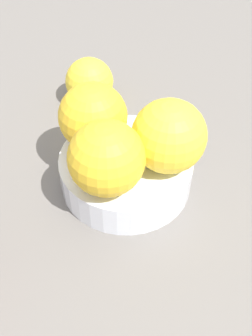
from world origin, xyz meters
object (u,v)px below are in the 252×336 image
object	(u,v)px
fruit_bowl	(126,171)
orange_loose_0	(89,82)
orange_in_bowl_1	(93,117)
orange_in_bowl_2	(107,158)
orange_in_bowl_0	(169,136)

from	to	relation	value
fruit_bowl	orange_loose_0	world-z (taller)	orange_loose_0
orange_in_bowl_1	orange_loose_0	xyz separation A→B (cm)	(-0.54, 13.16, -4.49)
fruit_bowl	orange_in_bowl_1	world-z (taller)	orange_in_bowl_1
orange_loose_0	fruit_bowl	bearing A→B (deg)	-76.24
fruit_bowl	orange_in_bowl_2	size ratio (longest dim) A/B	1.94
orange_in_bowl_1	orange_in_bowl_0	bearing A→B (deg)	-26.52
fruit_bowl	orange_in_bowl_2	world-z (taller)	orange_in_bowl_2
orange_in_bowl_2	orange_in_bowl_1	bearing A→B (deg)	100.54
orange_in_bowl_2	orange_in_bowl_0	bearing A→B (deg)	22.38
orange_in_bowl_2	orange_loose_0	bearing A→B (deg)	95.07
orange_in_bowl_2	orange_loose_0	size ratio (longest dim) A/B	1.16
fruit_bowl	orange_loose_0	bearing A→B (deg)	103.76
orange_in_bowl_0	orange_loose_0	world-z (taller)	orange_in_bowl_0
orange_in_bowl_0	orange_loose_0	xyz separation A→B (cm)	(-8.19, 16.98, -4.63)
orange_in_bowl_0	orange_loose_0	distance (cm)	19.41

